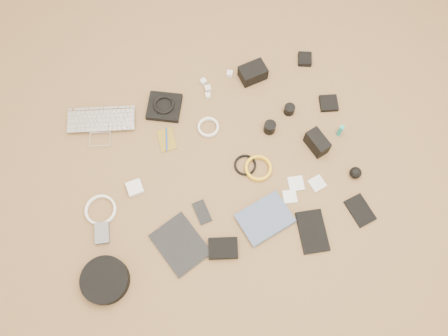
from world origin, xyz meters
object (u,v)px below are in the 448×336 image
object	(u,v)px
tablet	(180,244)
headphone_case	(105,280)
dslr_camera	(253,73)
paperback	(275,234)
laptop	(101,129)
phone	(202,212)

from	to	relation	value
tablet	headphone_case	size ratio (longest dim) A/B	1.16
dslr_camera	paperback	distance (m)	0.87
laptop	phone	distance (m)	0.69
headphone_case	paperback	size ratio (longest dim) A/B	0.89
dslr_camera	headphone_case	world-z (taller)	dslr_camera
laptop	paperback	bearing A→B (deg)	-35.29
dslr_camera	paperback	bearing A→B (deg)	-109.57
dslr_camera	paperback	size ratio (longest dim) A/B	0.57
dslr_camera	headphone_case	bearing A→B (deg)	-147.81
laptop	headphone_case	size ratio (longest dim) A/B	1.62
headphone_case	phone	bearing A→B (deg)	21.47
dslr_camera	paperback	xyz separation A→B (m)	(-0.15, -0.86, -0.03)
phone	headphone_case	bearing A→B (deg)	-166.79
phone	paperback	distance (m)	0.36
headphone_case	paperback	distance (m)	0.80
laptop	phone	xyz separation A→B (m)	(0.39, -0.56, -0.01)
laptop	phone	bearing A→B (deg)	-42.96
tablet	paperback	xyz separation A→B (m)	(0.44, -0.08, 0.01)
tablet	paperback	world-z (taller)	paperback
dslr_camera	phone	bearing A→B (deg)	-134.22
laptop	paperback	xyz separation A→B (m)	(0.70, -0.76, -0.00)
phone	headphone_case	xyz separation A→B (m)	(-0.50, -0.20, 0.03)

